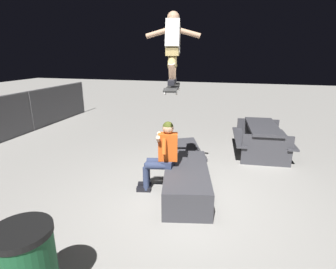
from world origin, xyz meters
TOP-DOWN VIEW (x-y plane):
  - ground_plane at (0.00, 0.00)m, footprint 40.00×40.00m
  - ledge_box_main at (0.27, 0.08)m, footprint 1.95×1.15m
  - person_sitting_on_ledge at (0.29, 0.54)m, footprint 0.59×0.78m
  - skateboard at (0.29, 0.35)m, footprint 1.04×0.37m
  - skater_airborne at (0.34, 0.36)m, footprint 0.63×0.89m
  - kicker_ramp at (2.16, 0.49)m, footprint 1.36×1.23m
  - picnic_table_back at (2.73, -1.36)m, footprint 1.81×1.48m

SIDE VIEW (x-z plane):
  - ground_plane at x=0.00m, z-range 0.00..0.00m
  - kicker_ramp at x=2.16m, z-range -0.12..0.23m
  - ledge_box_main at x=0.27m, z-range 0.00..0.48m
  - picnic_table_back at x=2.73m, z-range 0.12..0.87m
  - person_sitting_on_ledge at x=0.29m, z-range 0.07..1.39m
  - skateboard at x=0.29m, z-range 1.84..1.97m
  - skater_airborne at x=0.34m, z-range 2.03..3.15m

